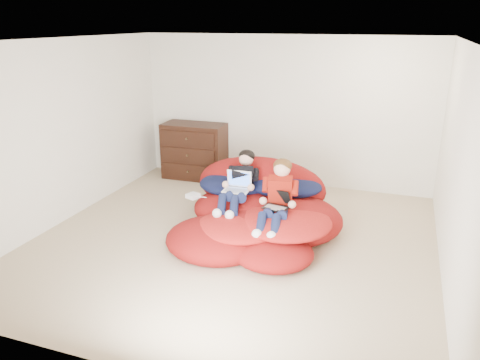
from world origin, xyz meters
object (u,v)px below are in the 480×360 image
(laptop_white, at_px, (238,185))
(older_boy, at_px, (240,180))
(dresser, at_px, (195,151))
(beanbag_pile, at_px, (258,211))
(laptop_black, at_px, (277,202))
(younger_boy, at_px, (278,195))

(laptop_white, bearing_deg, older_boy, 90.00)
(older_boy, height_order, laptop_white, older_boy)
(dresser, height_order, beanbag_pile, dresser)
(dresser, relative_size, beanbag_pile, 0.46)
(beanbag_pile, height_order, laptop_black, beanbag_pile)
(older_boy, xyz_separation_m, younger_boy, (0.62, -0.34, -0.01))
(dresser, bearing_deg, laptop_white, -50.95)
(dresser, height_order, younger_boy, younger_boy)
(dresser, height_order, laptop_black, dresser)
(beanbag_pile, distance_m, laptop_white, 0.45)
(beanbag_pile, height_order, laptop_white, beanbag_pile)
(younger_boy, distance_m, laptop_black, 0.09)
(laptop_white, bearing_deg, laptop_black, -22.75)
(younger_boy, bearing_deg, older_boy, 151.40)
(laptop_black, bearing_deg, older_boy, 150.54)
(dresser, height_order, laptop_white, dresser)
(beanbag_pile, bearing_deg, dresser, 134.78)
(older_boy, xyz_separation_m, laptop_white, (0.00, -0.09, -0.04))
(younger_boy, xyz_separation_m, laptop_black, (-0.00, -0.01, -0.09))
(older_boy, bearing_deg, beanbag_pile, -8.04)
(laptop_white, relative_size, laptop_black, 0.98)
(dresser, xyz_separation_m, laptop_white, (1.47, -1.81, 0.13))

